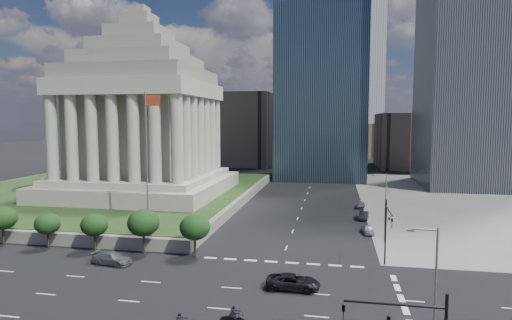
% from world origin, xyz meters
% --- Properties ---
extents(ground, '(500.00, 500.00, 0.00)m').
position_xyz_m(ground, '(0.00, 100.00, 0.00)').
color(ground, black).
rests_on(ground, ground).
extents(plaza_terrace, '(66.00, 70.00, 1.80)m').
position_xyz_m(plaza_terrace, '(-45.00, 50.00, 0.90)').
color(plaza_terrace, slate).
rests_on(plaza_terrace, ground).
extents(plaza_lawn, '(64.00, 68.00, 0.10)m').
position_xyz_m(plaza_lawn, '(-45.00, 50.00, 1.85)').
color(plaza_lawn, '#1E3415').
rests_on(plaza_lawn, plaza_terrace).
extents(war_memorial, '(34.00, 34.00, 39.00)m').
position_xyz_m(war_memorial, '(-34.00, 48.00, 21.40)').
color(war_memorial, '#9B9582').
rests_on(war_memorial, plaza_lawn).
extents(flagpole, '(2.52, 0.24, 20.00)m').
position_xyz_m(flagpole, '(-21.83, 24.00, 13.11)').
color(flagpole, slate).
rests_on(flagpole, plaza_lawn).
extents(tree_row, '(53.00, 4.00, 6.00)m').
position_xyz_m(tree_row, '(-35.50, 14.00, 3.00)').
color(tree_row, black).
rests_on(tree_row, ground).
extents(midrise_glass, '(26.00, 26.00, 60.00)m').
position_xyz_m(midrise_glass, '(2.00, 95.00, 30.00)').
color(midrise_glass, black).
rests_on(midrise_glass, ground).
extents(building_filler_ne, '(20.00, 30.00, 20.00)m').
position_xyz_m(building_filler_ne, '(32.00, 130.00, 10.00)').
color(building_filler_ne, brown).
rests_on(building_filler_ne, ground).
extents(building_filler_nw, '(24.00, 30.00, 28.00)m').
position_xyz_m(building_filler_nw, '(-30.00, 130.00, 14.00)').
color(building_filler_nw, brown).
rests_on(building_filler_nw, ground).
extents(traffic_signal_ne, '(0.30, 5.74, 8.00)m').
position_xyz_m(traffic_signal_ne, '(12.50, 13.70, 5.25)').
color(traffic_signal_ne, black).
rests_on(traffic_signal_ne, ground).
extents(street_lamp_south, '(2.13, 0.22, 10.00)m').
position_xyz_m(street_lamp_south, '(13.33, -6.00, 5.66)').
color(street_lamp_south, slate).
rests_on(street_lamp_south, ground).
extents(street_lamp_north, '(2.13, 0.22, 10.00)m').
position_xyz_m(street_lamp_north, '(13.33, 25.00, 5.66)').
color(street_lamp_north, slate).
rests_on(street_lamp_north, ground).
extents(pickup_truck, '(5.60, 2.64, 1.55)m').
position_xyz_m(pickup_truck, '(2.33, 5.84, 0.77)').
color(pickup_truck, black).
rests_on(pickup_truck, ground).
extents(suv_grey, '(2.65, 5.24, 1.46)m').
position_xyz_m(suv_grey, '(-20.06, 9.51, 0.73)').
color(suv_grey, '#4F5256').
rests_on(suv_grey, ground).
extents(parked_sedan_near, '(3.98, 2.02, 1.30)m').
position_xyz_m(parked_sedan_near, '(11.50, 29.64, 0.65)').
color(parked_sedan_near, gray).
rests_on(parked_sedan_near, ground).
extents(parked_sedan_mid, '(2.06, 4.43, 1.40)m').
position_xyz_m(parked_sedan_mid, '(11.50, 39.27, 0.70)').
color(parked_sedan_mid, black).
rests_on(parked_sedan_mid, ground).
extents(parked_sedan_far, '(2.03, 3.98, 1.30)m').
position_xyz_m(parked_sedan_far, '(11.50, 49.13, 0.65)').
color(parked_sedan_far, '#595C61').
rests_on(parked_sedan_far, ground).
extents(motorcycle_trail, '(2.24, 0.62, 1.66)m').
position_xyz_m(motorcycle_trail, '(-2.00, -2.86, 0.83)').
color(motorcycle_trail, black).
rests_on(motorcycle_trail, ground).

